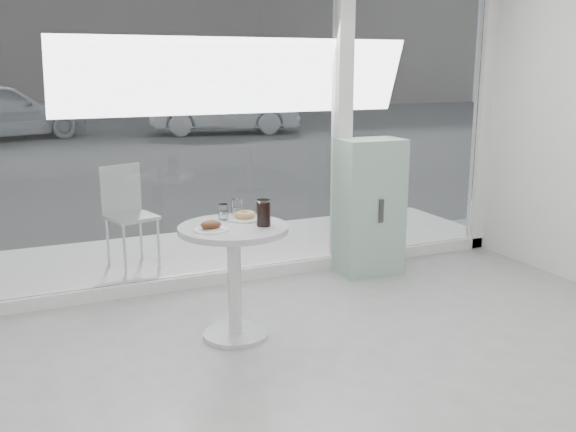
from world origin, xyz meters
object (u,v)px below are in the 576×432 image
mint_cabinet (369,207)px  main_table (234,258)px  car_silver (223,109)px  plate_donut (245,216)px  patio_chair (127,209)px  plate_fritter (211,227)px  water_tumbler_a (223,213)px  cola_glass (264,213)px  water_tumbler_b (237,209)px

mint_cabinet → main_table: bearing=-148.8°
car_silver → plate_donut: car_silver is taller
mint_cabinet → patio_chair: bearing=156.3°
main_table → plate_donut: 0.31m
plate_fritter → water_tumbler_a: size_ratio=2.06×
plate_donut → cola_glass: cola_glass is taller
main_table → water_tumbler_b: size_ratio=6.04×
car_silver → cola_glass: size_ratio=22.60×
main_table → plate_fritter: plate_fritter is taller
mint_cabinet → car_silver: (2.64, 11.79, 0.06)m
plate_fritter → water_tumbler_a: (0.17, 0.26, 0.02)m
patio_chair → cola_glass: 1.97m
cola_glass → mint_cabinet: bearing=34.1°
main_table → car_silver: bearing=71.6°
plate_fritter → water_tumbler_b: water_tumbler_b is taller
patio_chair → water_tumbler_b: (0.46, -1.58, 0.27)m
main_table → water_tumbler_b: 0.36m
plate_fritter → water_tumbler_a: bearing=57.1°
main_table → car_silver: (4.19, 12.64, 0.10)m
mint_cabinet → plate_donut: mint_cabinet is taller
main_table → patio_chair: bearing=101.3°
plate_donut → patio_chair: bearing=106.5°
water_tumbler_a → water_tumbler_b: (0.10, 0.02, 0.01)m
patio_chair → water_tumbler_b: size_ratio=6.92×
main_table → mint_cabinet: bearing=28.7°
water_tumbler_a → water_tumbler_b: water_tumbler_b is taller
patio_chair → plate_donut: bearing=-89.7°
plate_fritter → water_tumbler_a: 0.31m
mint_cabinet → plate_fritter: mint_cabinet is taller
main_table → plate_donut: bearing=45.7°
water_tumbler_b → cola_glass: (0.08, -0.29, 0.03)m
main_table → plate_donut: (0.13, 0.14, 0.24)m
water_tumbler_a → water_tumbler_b: bearing=8.5°
water_tumbler_a → plate_donut: bearing=-25.4°
car_silver → water_tumbler_a: (-4.19, -12.44, 0.17)m
mint_cabinet → water_tumbler_a: bearing=-154.7°
mint_cabinet → cola_glass: bearing=-143.3°
plate_fritter → cola_glass: cola_glass is taller
cola_glass → car_silver: bearing=72.5°
plate_donut → plate_fritter: bearing=-146.9°
main_table → cola_glass: 0.36m
main_table → car_silver: size_ratio=0.20×
plate_donut → mint_cabinet: bearing=26.7°
patio_chair → plate_donut: (0.49, -1.66, 0.24)m
plate_fritter → water_tumbler_a: water_tumbler_a is taller
water_tumbler_b → plate_fritter: bearing=-134.7°
mint_cabinet → plate_donut: 1.60m
patio_chair → plate_donut: patio_chair is taller
car_silver → plate_donut: (-4.06, -12.50, 0.15)m
plate_fritter → water_tumbler_b: size_ratio=1.72×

